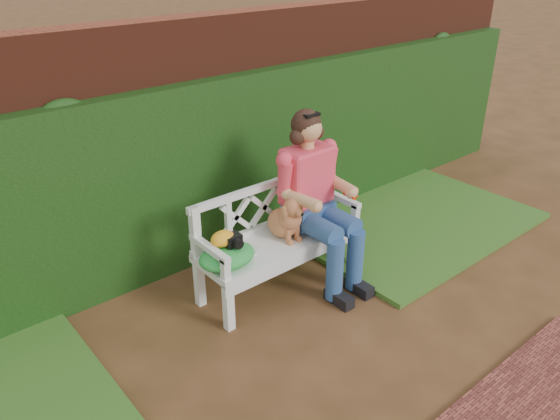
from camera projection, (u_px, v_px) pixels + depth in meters
ground at (293, 363)px, 4.00m from camera, size 60.00×60.00×0.00m
brick_wall at (152, 151)px, 4.80m from camera, size 10.00×0.30×2.20m
ivy_hedge at (168, 185)px, 4.77m from camera, size 10.00×0.18×1.70m
grass_right at (404, 218)px, 5.98m from camera, size 2.60×2.00×0.05m
garden_bench at (280, 262)px, 4.78m from camera, size 1.60×0.65×0.48m
seated_woman at (311, 195)px, 4.71m from camera, size 0.96×1.08×1.58m
dog at (285, 216)px, 4.60m from camera, size 0.38×0.44×0.41m
tennis_racket at (241, 253)px, 4.44m from camera, size 0.53×0.23×0.03m
green_bag at (227, 256)px, 4.27m from camera, size 0.52×0.44×0.16m
camera_item at (232, 240)px, 4.24m from camera, size 0.14×0.11×0.09m
baseball_glove at (223, 239)px, 4.22m from camera, size 0.24×0.22×0.13m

